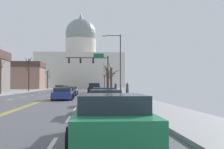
% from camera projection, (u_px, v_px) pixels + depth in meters
% --- Properties ---
extents(ground, '(20.00, 180.00, 0.20)m').
position_uv_depth(ground, '(57.00, 96.00, 35.73)').
color(ground, '#4D4D52').
extents(signal_gantry, '(7.91, 0.41, 7.04)m').
position_uv_depth(signal_gantry, '(93.00, 64.00, 50.49)').
color(signal_gantry, '#28282D').
rests_on(signal_gantry, ground).
extents(street_lamp_right, '(2.40, 0.24, 7.69)m').
position_uv_depth(street_lamp_right, '(118.00, 59.00, 34.62)').
color(street_lamp_right, '#333338').
rests_on(street_lamp_right, ground).
extents(capitol_building, '(35.30, 21.25, 31.75)m').
position_uv_depth(capitol_building, '(81.00, 63.00, 116.27)').
color(capitol_building, beige).
rests_on(capitol_building, ground).
extents(pickup_truck_near_00, '(2.25, 5.45, 1.69)m').
position_uv_depth(pickup_truck_near_00, '(94.00, 89.00, 46.88)').
color(pickup_truck_near_00, black).
rests_on(pickup_truck_near_00, ground).
extents(sedan_near_01, '(2.20, 4.28, 1.17)m').
position_uv_depth(sedan_near_01, '(71.00, 91.00, 39.05)').
color(sedan_near_01, silver).
rests_on(sedan_near_01, ground).
extents(sedan_near_02, '(2.14, 4.35, 1.19)m').
position_uv_depth(sedan_near_02, '(67.00, 92.00, 33.22)').
color(sedan_near_02, black).
rests_on(sedan_near_02, ground).
extents(sedan_near_03, '(2.07, 4.64, 1.17)m').
position_uv_depth(sedan_near_03, '(63.00, 94.00, 26.89)').
color(sedan_near_03, navy).
rests_on(sedan_near_03, ground).
extents(sedan_near_04, '(2.10, 4.55, 1.28)m').
position_uv_depth(sedan_near_04, '(104.00, 97.00, 20.06)').
color(sedan_near_04, silver).
rests_on(sedan_near_04, ground).
extents(sedan_near_05, '(1.96, 4.44, 1.25)m').
position_uv_depth(sedan_near_05, '(105.00, 102.00, 14.06)').
color(sedan_near_05, '#6B6056').
rests_on(sedan_near_05, ground).
extents(sedan_near_06, '(2.13, 4.30, 1.28)m').
position_uv_depth(sedan_near_06, '(111.00, 120.00, 7.21)').
color(sedan_near_06, '#1E7247').
rests_on(sedan_near_06, ground).
extents(sedan_oncoming_00, '(2.20, 4.26, 1.29)m').
position_uv_depth(sedan_oncoming_00, '(60.00, 89.00, 54.00)').
color(sedan_oncoming_00, '#9EA3A8').
rests_on(sedan_oncoming_00, ground).
extents(sedan_oncoming_01, '(2.06, 4.35, 1.16)m').
position_uv_depth(sedan_oncoming_01, '(64.00, 88.00, 62.64)').
color(sedan_oncoming_01, '#6B6056').
rests_on(sedan_oncoming_01, ground).
extents(flank_building_00, '(10.22, 10.30, 8.02)m').
position_uv_depth(flank_building_00, '(26.00, 76.00, 82.20)').
color(flank_building_00, '#8C6656').
rests_on(flank_building_00, ground).
extents(bare_tree_00, '(2.56, 1.33, 5.02)m').
position_uv_depth(bare_tree_00, '(111.00, 79.00, 45.38)').
color(bare_tree_00, '#423328').
rests_on(bare_tree_00, ground).
extents(bare_tree_01, '(1.08, 2.29, 5.45)m').
position_uv_depth(bare_tree_01, '(0.00, 75.00, 39.13)').
color(bare_tree_01, '#4C3D2D').
rests_on(bare_tree_01, ground).
extents(bare_tree_02, '(2.44, 2.35, 4.85)m').
position_uv_depth(bare_tree_02, '(109.00, 79.00, 55.52)').
color(bare_tree_02, '#4C3D2D').
rests_on(bare_tree_02, ground).
extents(bare_tree_03, '(1.88, 1.90, 6.60)m').
position_uv_depth(bare_tree_03, '(29.00, 73.00, 54.49)').
color(bare_tree_03, '#423328').
rests_on(bare_tree_03, ground).
extents(bare_tree_04, '(2.44, 2.88, 6.00)m').
position_uv_depth(bare_tree_04, '(107.00, 77.00, 59.91)').
color(bare_tree_04, '#423328').
rests_on(bare_tree_04, ground).
extents(bare_tree_05, '(2.07, 1.39, 5.68)m').
position_uv_depth(bare_tree_05, '(48.00, 79.00, 79.48)').
color(bare_tree_05, '#4C3D2D').
rests_on(bare_tree_05, ground).
extents(bare_tree_06, '(2.08, 1.22, 4.91)m').
position_uv_depth(bare_tree_06, '(105.00, 81.00, 87.94)').
color(bare_tree_06, brown).
rests_on(bare_tree_06, ground).
extents(pedestrian_00, '(0.35, 0.34, 1.62)m').
position_uv_depth(pedestrian_00, '(116.00, 87.00, 40.93)').
color(pedestrian_00, '#33333D').
rests_on(pedestrian_00, ground).
extents(pedestrian_01, '(0.35, 0.34, 1.63)m').
position_uv_depth(pedestrian_01, '(127.00, 88.00, 34.57)').
color(pedestrian_01, black).
rests_on(pedestrian_01, ground).
extents(bicycle_parked, '(0.12, 1.77, 0.85)m').
position_uv_depth(bicycle_parked, '(121.00, 92.00, 34.89)').
color(bicycle_parked, black).
rests_on(bicycle_parked, ground).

